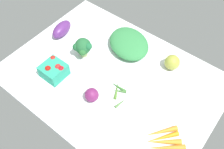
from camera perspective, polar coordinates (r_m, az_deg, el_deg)
tablecloth at (r=126.07cm, az=0.00°, el=-0.82°), size 104.00×76.00×2.00cm
okra_pile at (r=119.51cm, az=1.50°, el=-3.89°), size 11.81×12.33×1.48cm
heirloom_tomato_green at (r=129.68cm, az=13.55°, el=2.72°), size 7.77×7.77×7.77cm
red_onion_center at (r=115.69cm, az=-4.66°, el=-4.67°), size 6.64×6.64×6.64cm
eggplant at (r=146.07cm, az=-11.39°, el=10.09°), size 9.11×15.04×7.07cm
carrot_bunch at (r=109.29cm, az=11.90°, el=-15.02°), size 19.33×18.35×2.69cm
broccoli_head at (r=130.10cm, az=-6.66°, el=6.25°), size 9.54×9.02×11.18cm
leafy_greens_clump at (r=136.02cm, az=3.87°, el=7.12°), size 31.75×29.76×6.68cm
berry_basket at (r=126.36cm, az=-13.08°, el=0.97°), size 11.16×11.16×8.15cm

